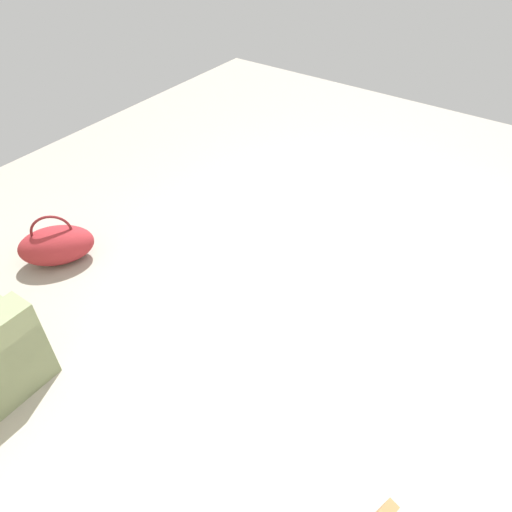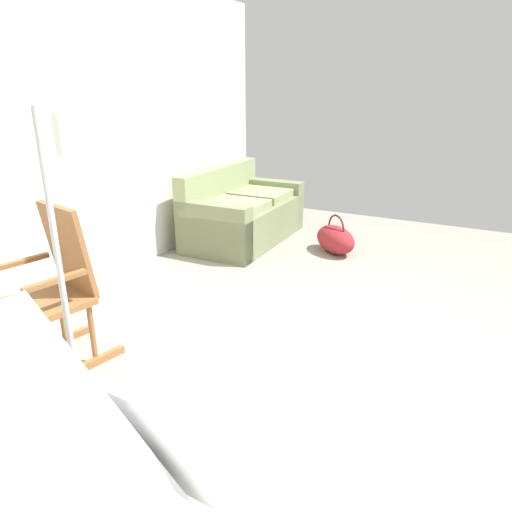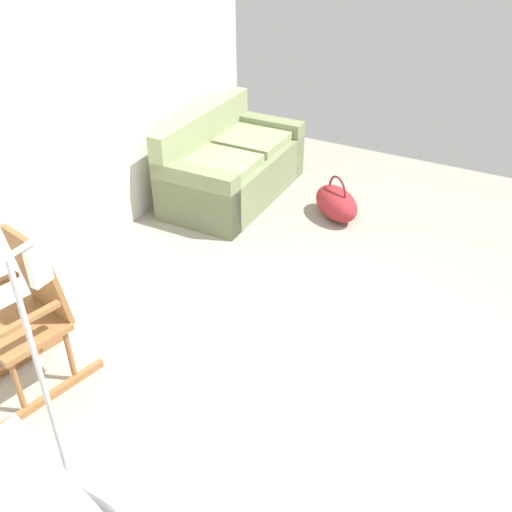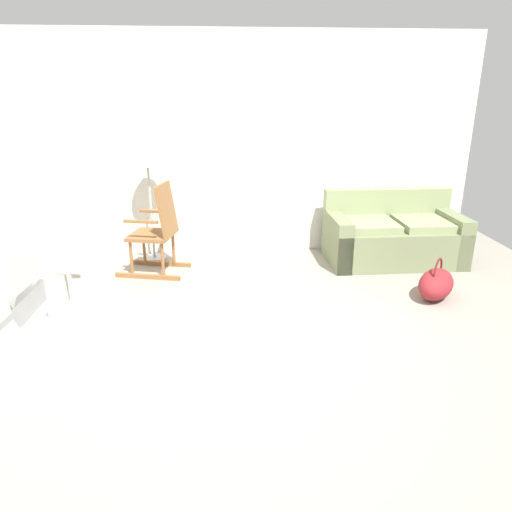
{
  "view_description": "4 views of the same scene",
  "coord_description": "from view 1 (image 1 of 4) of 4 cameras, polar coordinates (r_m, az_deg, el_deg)",
  "views": [
    {
      "loc": [
        -0.81,
        2.2,
        2.46
      ],
      "look_at": [
        0.26,
        0.68,
        0.83
      ],
      "focal_mm": 32.9,
      "sensor_mm": 36.0,
      "label": 1
    },
    {
      "loc": [
        -2.69,
        -0.63,
        1.73
      ],
      "look_at": [
        -0.27,
        0.61,
        0.74
      ],
      "focal_mm": 32.79,
      "sensor_mm": 36.0,
      "label": 2
    },
    {
      "loc": [
        -2.69,
        -0.82,
        2.84
      ],
      "look_at": [
        0.16,
        0.69,
        0.69
      ],
      "focal_mm": 41.15,
      "sensor_mm": 36.0,
      "label": 3
    },
    {
      "loc": [
        -0.11,
        -3.43,
        2.01
      ],
      "look_at": [
        0.16,
        0.33,
        0.68
      ],
      "focal_mm": 32.86,
      "sensor_mm": 36.0,
      "label": 4
    }
  ],
  "objects": [
    {
      "name": "ground_plane",
      "position": [
        3.4,
        10.28,
        -6.1
      ],
      "size": [
        7.47,
        7.47,
        0.0
      ],
      "primitive_type": "plane",
      "color": "gray"
    },
    {
      "name": "duffel_bag",
      "position": [
        3.91,
        -23.11,
        1.24
      ],
      "size": [
        0.6,
        0.64,
        0.43
      ],
      "color": "maroon",
      "rests_on": "ground"
    }
  ]
}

